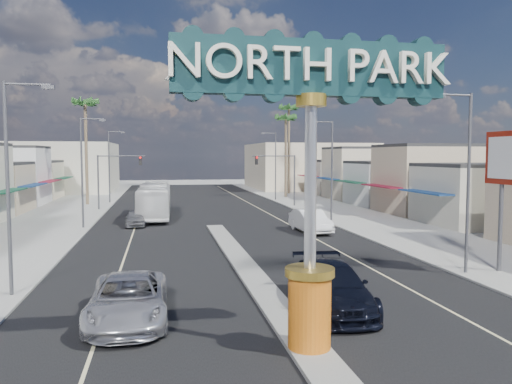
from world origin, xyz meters
name	(u,v)px	position (x,y,z in m)	size (l,w,h in m)	color
ground	(213,225)	(0.00, 30.00, 0.00)	(160.00, 160.00, 0.00)	gray
road	(213,225)	(0.00, 30.00, 0.01)	(20.00, 120.00, 0.01)	black
median_island	(244,265)	(0.00, 14.00, 0.08)	(1.30, 30.00, 0.16)	gray
sidewalk_left	(39,229)	(-14.00, 30.00, 0.06)	(8.00, 120.00, 0.12)	gray
sidewalk_right	(367,221)	(14.00, 30.00, 0.06)	(8.00, 120.00, 0.12)	gray
storefront_row_right	(402,180)	(24.00, 43.00, 3.00)	(12.00, 42.00, 6.00)	#B7B29E
backdrop_far_left	(52,167)	(-22.00, 75.00, 4.00)	(20.00, 20.00, 8.00)	#B7B29E
backdrop_far_right	(308,166)	(22.00, 75.00, 4.00)	(20.00, 20.00, 8.00)	beige
gateway_sign	(311,157)	(0.00, 1.98, 5.93)	(8.20, 1.50, 9.15)	#DA5F10
traffic_signal_left	(115,171)	(-9.18, 43.99, 4.27)	(5.09, 0.45, 6.00)	#47474C
traffic_signal_right	(279,170)	(9.18, 43.99, 4.27)	(5.09, 0.45, 6.00)	#47474C
streetlight_l_near	(12,177)	(-10.43, 10.00, 5.07)	(2.03, 0.22, 9.00)	#47474C
streetlight_l_mid	(84,167)	(-10.43, 30.00, 5.07)	(2.03, 0.22, 9.00)	#47474C
streetlight_l_far	(110,163)	(-10.43, 52.00, 5.07)	(2.03, 0.22, 9.00)	#47474C
streetlight_r_near	(466,174)	(10.43, 10.00, 5.07)	(2.03, 0.22, 9.00)	#47474C
streetlight_r_mid	(330,166)	(10.43, 30.00, 5.07)	(2.03, 0.22, 9.00)	#47474C
streetlight_r_far	(274,162)	(10.43, 52.00, 5.07)	(2.03, 0.22, 9.00)	#47474C
palm_left_far	(85,108)	(-13.00, 50.00, 11.50)	(2.60, 2.60, 13.10)	brown
palm_right_mid	(286,122)	(13.00, 56.00, 10.60)	(2.60, 2.60, 12.10)	brown
palm_right_far	(289,113)	(15.00, 62.00, 12.39)	(2.60, 2.60, 14.10)	brown
suv_left	(128,299)	(-5.57, 5.91, 0.82)	(2.73, 5.93, 1.65)	silver
suv_right	(332,287)	(2.11, 5.95, 0.88)	(2.48, 6.09, 1.77)	black
car_parked_left	(135,218)	(-6.51, 30.77, 0.69)	(1.62, 4.04, 1.38)	slate
car_parked_right	(310,221)	(7.05, 24.81, 0.88)	(1.87, 5.36, 1.76)	white
city_bus	(155,201)	(-4.95, 36.09, 1.66)	(2.79, 11.91, 3.32)	silver
bank_pylon_sign	(502,166)	(12.46, 9.99, 5.46)	(0.38, 2.21, 7.06)	#47474C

